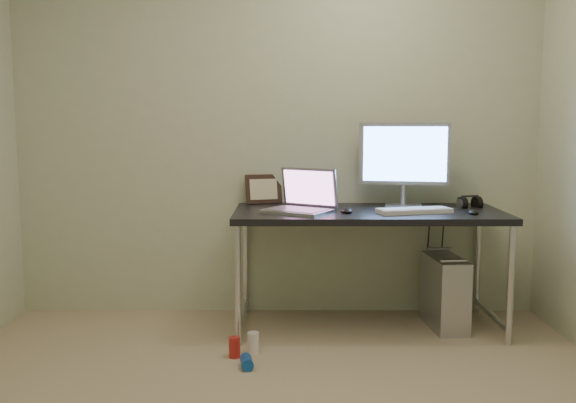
{
  "coord_description": "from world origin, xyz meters",
  "views": [
    {
      "loc": [
        0.08,
        -2.56,
        1.3
      ],
      "look_at": [
        0.07,
        1.04,
        0.85
      ],
      "focal_mm": 40.0,
      "sensor_mm": 36.0,
      "label": 1
    }
  ],
  "objects": [
    {
      "name": "laptop",
      "position": [
        0.16,
        1.33,
        0.81
      ],
      "size": [
        0.48,
        0.46,
        0.26
      ],
      "rotation": [
        0.0,
        0.0,
        -0.54
      ],
      "color": "#B2B2B9",
      "rests_on": "desk"
    },
    {
      "name": "picture_frame",
      "position": [
        -0.09,
        1.72,
        0.85
      ],
      "size": [
        0.26,
        0.14,
        0.2
      ],
      "primitive_type": "cube",
      "rotation": [
        -0.21,
        0.0,
        0.29
      ],
      "color": "black",
      "rests_on": "desk"
    },
    {
      "name": "headphones",
      "position": [
        1.24,
        1.52,
        0.78
      ],
      "size": [
        0.17,
        0.1,
        0.1
      ],
      "rotation": [
        0.0,
        0.0,
        0.29
      ],
      "color": "black",
      "rests_on": "desk"
    },
    {
      "name": "cable_b",
      "position": [
        1.1,
        1.68,
        0.38
      ],
      "size": [
        0.02,
        0.11,
        0.71
      ],
      "primitive_type": "cylinder",
      "rotation": [
        0.14,
        0.0,
        0.09
      ],
      "color": "black",
      "rests_on": "ground"
    },
    {
      "name": "cable_a",
      "position": [
        1.01,
        1.7,
        0.4
      ],
      "size": [
        0.01,
        0.16,
        0.69
      ],
      "primitive_type": "cylinder",
      "rotation": [
        0.21,
        0.0,
        0.0
      ],
      "color": "black",
      "rests_on": "ground"
    },
    {
      "name": "tower_computer",
      "position": [
        1.06,
        1.39,
        0.23
      ],
      "size": [
        0.23,
        0.45,
        0.48
      ],
      "rotation": [
        0.0,
        0.0,
        0.09
      ],
      "color": "silver",
      "rests_on": "ground"
    },
    {
      "name": "can_blue",
      "position": [
        -0.15,
        0.7,
        0.03
      ],
      "size": [
        0.08,
        0.13,
        0.06
      ],
      "primitive_type": "cylinder",
      "rotation": [
        1.57,
        0.0,
        0.16
      ],
      "color": "#124FB5",
      "rests_on": "ground"
    },
    {
      "name": "webcam",
      "position": [
        0.18,
        1.68,
        0.83
      ],
      "size": [
        0.05,
        0.04,
        0.11
      ],
      "rotation": [
        0.0,
        0.0,
        -0.34
      ],
      "color": "silver",
      "rests_on": "desk"
    },
    {
      "name": "monitor",
      "position": [
        0.82,
        1.56,
        1.07
      ],
      "size": [
        0.58,
        0.21,
        0.54
      ],
      "rotation": [
        0.0,
        0.0,
        -0.17
      ],
      "color": "#B2B2B9",
      "rests_on": "desk"
    },
    {
      "name": "desk",
      "position": [
        0.57,
        1.39,
        0.67
      ],
      "size": [
        1.66,
        0.73,
        0.75
      ],
      "color": "black",
      "rests_on": "ground"
    },
    {
      "name": "mouse_right",
      "position": [
        1.18,
        1.23,
        0.77
      ],
      "size": [
        0.07,
        0.1,
        0.03
      ],
      "primitive_type": "ellipsoid",
      "rotation": [
        0.0,
        0.0,
        -0.06
      ],
      "color": "black",
      "rests_on": "desk"
    },
    {
      "name": "mouse_left",
      "position": [
        0.43,
        1.28,
        0.77
      ],
      "size": [
        0.08,
        0.12,
        0.04
      ],
      "primitive_type": "ellipsoid",
      "rotation": [
        0.0,
        0.0,
        0.13
      ],
      "color": "black",
      "rests_on": "desk"
    },
    {
      "name": "can_white",
      "position": [
        -0.12,
        0.93,
        0.06
      ],
      "size": [
        0.07,
        0.07,
        0.12
      ],
      "primitive_type": "cylinder",
      "rotation": [
        0.0,
        0.0,
        -0.04
      ],
      "color": "white",
      "rests_on": "ground"
    },
    {
      "name": "keyboard",
      "position": [
        0.84,
        1.28,
        0.76
      ],
      "size": [
        0.47,
        0.25,
        0.03
      ],
      "primitive_type": "cube",
      "rotation": [
        0.0,
        0.0,
        0.24
      ],
      "color": "silver",
      "rests_on": "desk"
    },
    {
      "name": "can_red",
      "position": [
        -0.22,
        0.86,
        0.06
      ],
      "size": [
        0.07,
        0.07,
        0.12
      ],
      "primitive_type": "cylinder",
      "rotation": [
        0.0,
        0.0,
        0.14
      ],
      "color": "red",
      "rests_on": "ground"
    },
    {
      "name": "wall_back",
      "position": [
        0.0,
        1.75,
        1.25
      ],
      "size": [
        3.5,
        0.02,
        2.5
      ],
      "primitive_type": "cube",
      "color": "beige",
      "rests_on": "ground"
    }
  ]
}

